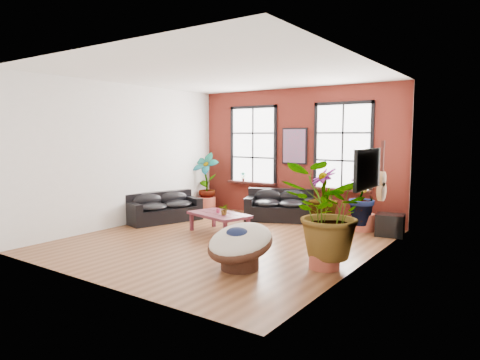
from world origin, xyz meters
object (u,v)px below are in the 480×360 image
(sofa_back, at_px, (280,206))
(papasan_chair, at_px, (240,244))
(coffee_table, at_px, (219,216))
(sofa_left, at_px, (163,208))

(sofa_back, relative_size, papasan_chair, 1.59)
(sofa_back, xyz_separation_m, coffee_table, (-0.38, -2.14, 0.04))
(sofa_back, bearing_deg, sofa_left, -165.20)
(coffee_table, bearing_deg, sofa_back, 94.73)
(sofa_back, relative_size, sofa_left, 0.95)
(sofa_left, relative_size, papasan_chair, 1.67)
(coffee_table, height_order, papasan_chair, papasan_chair)
(sofa_back, bearing_deg, papasan_chair, -92.59)
(sofa_back, distance_m, papasan_chair, 4.32)
(papasan_chair, bearing_deg, sofa_left, 156.73)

